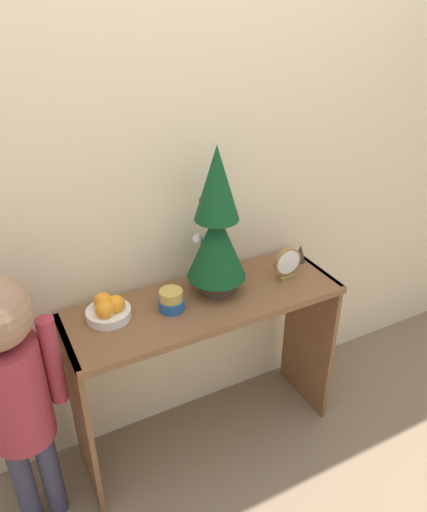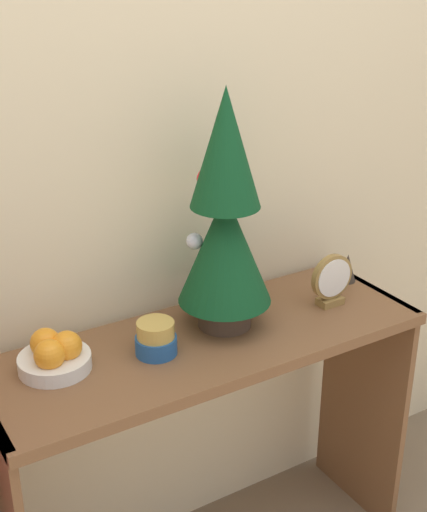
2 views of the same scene
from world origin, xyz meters
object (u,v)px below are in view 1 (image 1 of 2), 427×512
at_px(mini_tree, 217,226).
at_px(fruit_bowl, 108,309).
at_px(desk_clock, 287,264).
at_px(figurine, 300,253).
at_px(singing_bowl, 171,300).
at_px(child_figure, 11,380).

height_order(mini_tree, fruit_bowl, mini_tree).
xyz_separation_m(desk_clock, figurine, (0.14, 0.09, -0.03)).
relative_size(mini_tree, figurine, 7.29).
bearing_deg(fruit_bowl, figurine, 0.79).
distance_m(singing_bowl, child_figure, 0.62).
xyz_separation_m(fruit_bowl, singing_bowl, (0.23, -0.06, 0.00)).
distance_m(mini_tree, child_figure, 0.89).
bearing_deg(mini_tree, figurine, 4.45).
bearing_deg(figurine, child_figure, -173.95).
bearing_deg(fruit_bowl, desk_clock, -5.92).
bearing_deg(fruit_bowl, mini_tree, -2.84).
bearing_deg(singing_bowl, child_figure, -174.02).
distance_m(fruit_bowl, figurine, 0.88).
relative_size(fruit_bowl, child_figure, 0.15).
height_order(mini_tree, figurine, mini_tree).
bearing_deg(desk_clock, fruit_bowl, 174.08).
xyz_separation_m(singing_bowl, figurine, (0.65, 0.07, 0.00)).
bearing_deg(mini_tree, desk_clock, -10.36).
bearing_deg(fruit_bowl, singing_bowl, -14.12).
xyz_separation_m(mini_tree, child_figure, (-0.82, -0.10, -0.34)).
distance_m(figurine, child_figure, 1.27).
xyz_separation_m(fruit_bowl, figurine, (0.88, 0.01, 0.00)).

